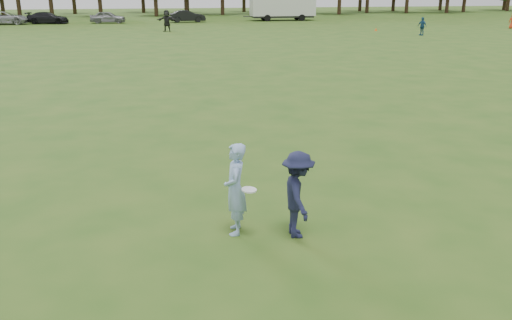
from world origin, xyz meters
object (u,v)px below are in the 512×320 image
object	(u,v)px
defender	(298,195)
car_c	(5,18)
player_far_d	(167,21)
car_d	(48,18)
player_far_b	(422,26)
field_cone	(376,29)
cargo_trailer	(283,6)
thrower	(235,189)
car_e	(108,17)
car_f	(187,16)

from	to	relation	value
defender	car_c	size ratio (longest dim) A/B	0.30
car_c	defender	bearing A→B (deg)	-164.12
defender	car_c	world-z (taller)	defender
player_far_d	car_d	distance (m)	18.74
defender	player_far_b	size ratio (longest dim) A/B	0.99
player_far_b	car_d	distance (m)	41.61
car_d	field_cone	bearing A→B (deg)	-109.09
cargo_trailer	thrower	bearing A→B (deg)	-104.16
defender	player_far_d	xyz separation A→B (m)	(-0.87, 45.80, 0.22)
player_far_b	player_far_d	distance (m)	23.82
cargo_trailer	player_far_b	bearing A→B (deg)	-71.99
defender	cargo_trailer	xyz separation A→B (m)	(13.98, 60.00, 0.98)
defender	car_e	size ratio (longest dim) A/B	0.39
car_f	player_far_b	bearing A→B (deg)	-142.97
player_far_d	field_cone	size ratio (longest dim) A/B	6.78
thrower	player_far_d	distance (m)	45.47
player_far_b	car_f	world-z (taller)	player_far_b
car_f	field_cone	distance (m)	23.72
car_c	thrower	bearing A→B (deg)	-164.98
defender	field_cone	world-z (taller)	defender
car_d	car_e	size ratio (longest dim) A/B	1.14
car_c	car_d	bearing A→B (deg)	-88.80
car_c	cargo_trailer	distance (m)	32.69
thrower	car_c	bearing A→B (deg)	-155.23
car_e	car_f	bearing A→B (deg)	-85.06
car_d	cargo_trailer	distance (m)	28.07
defender	player_far_b	distance (m)	42.97
thrower	player_far_b	distance (m)	43.22
car_e	field_cone	distance (m)	31.19
player_far_d	car_f	xyz separation A→B (m)	(2.82, 13.06, -0.31)
car_c	cargo_trailer	xyz separation A→B (m)	(32.66, 1.11, 1.05)
thrower	defender	world-z (taller)	thrower
car_e	defender	bearing A→B (deg)	-167.44
car_e	car_f	distance (m)	9.26
car_d	car_c	bearing A→B (deg)	99.95
player_far_b	player_far_d	size ratio (longest dim) A/B	0.78
car_c	field_cone	xyz separation A→B (m)	(38.01, -16.15, -0.57)
car_d	defender	bearing A→B (deg)	-159.58
car_d	cargo_trailer	xyz separation A→B (m)	(28.04, 0.88, 1.11)
player_far_b	car_c	distance (m)	45.50
thrower	defender	distance (m)	1.13
car_e	car_f	world-z (taller)	car_f
thrower	player_far_b	xyz separation A→B (m)	(22.44, 36.94, -0.05)
car_e	field_cone	xyz separation A→B (m)	(26.64, -16.21, -0.54)
car_d	car_f	bearing A→B (deg)	-83.88
thrower	car_f	distance (m)	58.60
car_d	car_e	world-z (taller)	car_e
cargo_trailer	player_far_d	bearing A→B (deg)	-136.31
player_far_b	car_d	xyz separation A→B (m)	(-35.43, 21.84, -0.13)
player_far_d	field_cone	world-z (taller)	player_far_d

